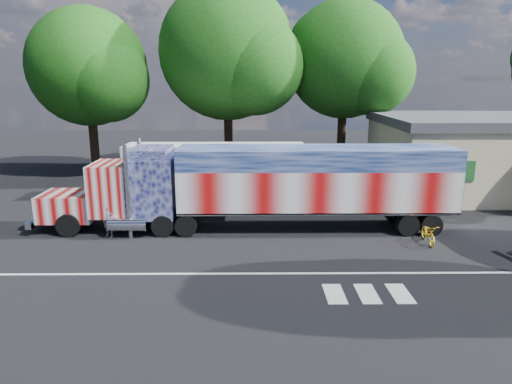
{
  "coord_description": "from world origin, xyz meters",
  "views": [
    {
      "loc": [
        -0.21,
        -20.01,
        7.61
      ],
      "look_at": [
        0.0,
        3.0,
        1.9
      ],
      "focal_mm": 32.0,
      "sensor_mm": 36.0,
      "label": 1
    }
  ],
  "objects_px": {
    "tree_ne_a": "(347,60)",
    "bicycle": "(428,233)",
    "woman": "(108,221)",
    "coach_bus": "(215,169)",
    "tree_nw_a": "(90,68)",
    "semi_truck": "(264,184)",
    "tree_n_mid": "(229,53)"
  },
  "relations": [
    {
      "from": "semi_truck",
      "to": "tree_ne_a",
      "type": "height_order",
      "value": "tree_ne_a"
    },
    {
      "from": "tree_ne_a",
      "to": "tree_nw_a",
      "type": "height_order",
      "value": "tree_ne_a"
    },
    {
      "from": "woman",
      "to": "bicycle",
      "type": "bearing_deg",
      "value": 18.84
    },
    {
      "from": "woman",
      "to": "bicycle",
      "type": "height_order",
      "value": "woman"
    },
    {
      "from": "tree_n_mid",
      "to": "tree_nw_a",
      "type": "height_order",
      "value": "tree_n_mid"
    },
    {
      "from": "bicycle",
      "to": "tree_ne_a",
      "type": "relative_size",
      "value": 0.13
    },
    {
      "from": "coach_bus",
      "to": "tree_nw_a",
      "type": "xyz_separation_m",
      "value": [
        -10.17,
        6.93,
        6.68
      ]
    },
    {
      "from": "coach_bus",
      "to": "tree_ne_a",
      "type": "relative_size",
      "value": 0.85
    },
    {
      "from": "bicycle",
      "to": "tree_nw_a",
      "type": "distance_m",
      "value": 27.71
    },
    {
      "from": "bicycle",
      "to": "semi_truck",
      "type": "bearing_deg",
      "value": 166.76
    },
    {
      "from": "tree_n_mid",
      "to": "bicycle",
      "type": "bearing_deg",
      "value": -58.73
    },
    {
      "from": "semi_truck",
      "to": "tree_nw_a",
      "type": "xyz_separation_m",
      "value": [
        -13.23,
        13.99,
        6.1
      ]
    },
    {
      "from": "semi_truck",
      "to": "tree_ne_a",
      "type": "relative_size",
      "value": 1.56
    },
    {
      "from": "woman",
      "to": "tree_ne_a",
      "type": "bearing_deg",
      "value": 70.46
    },
    {
      "from": "bicycle",
      "to": "tree_n_mid",
      "type": "distance_m",
      "value": 21.57
    },
    {
      "from": "woman",
      "to": "tree_nw_a",
      "type": "bearing_deg",
      "value": 132.42
    },
    {
      "from": "woman",
      "to": "bicycle",
      "type": "relative_size",
      "value": 0.91
    },
    {
      "from": "semi_truck",
      "to": "tree_nw_a",
      "type": "relative_size",
      "value": 1.65
    },
    {
      "from": "bicycle",
      "to": "tree_ne_a",
      "type": "xyz_separation_m",
      "value": [
        -0.79,
        17.28,
        8.61
      ]
    },
    {
      "from": "woman",
      "to": "bicycle",
      "type": "distance_m",
      "value": 15.52
    },
    {
      "from": "tree_ne_a",
      "to": "tree_nw_a",
      "type": "xyz_separation_m",
      "value": [
        -20.2,
        -1.05,
        -0.63
      ]
    },
    {
      "from": "semi_truck",
      "to": "tree_n_mid",
      "type": "relative_size",
      "value": 1.44
    },
    {
      "from": "woman",
      "to": "tree_ne_a",
      "type": "relative_size",
      "value": 0.12
    },
    {
      "from": "coach_bus",
      "to": "tree_ne_a",
      "type": "height_order",
      "value": "tree_ne_a"
    },
    {
      "from": "semi_truck",
      "to": "coach_bus",
      "type": "distance_m",
      "value": 7.72
    },
    {
      "from": "woman",
      "to": "coach_bus",
      "type": "bearing_deg",
      "value": 83.23
    },
    {
      "from": "bicycle",
      "to": "woman",
      "type": "bearing_deg",
      "value": 179.13
    },
    {
      "from": "semi_truck",
      "to": "bicycle",
      "type": "height_order",
      "value": "semi_truck"
    },
    {
      "from": "tree_ne_a",
      "to": "bicycle",
      "type": "bearing_deg",
      "value": -87.37
    },
    {
      "from": "tree_n_mid",
      "to": "tree_ne_a",
      "type": "xyz_separation_m",
      "value": [
        9.35,
        0.58,
        -0.54
      ]
    },
    {
      "from": "tree_n_mid",
      "to": "woman",
      "type": "bearing_deg",
      "value": -108.81
    },
    {
      "from": "woman",
      "to": "tree_nw_a",
      "type": "xyz_separation_m",
      "value": [
        -5.51,
        15.23,
        7.64
      ]
    }
  ]
}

